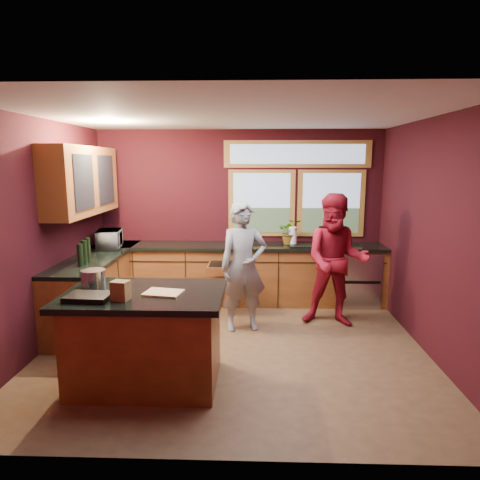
{
  "coord_description": "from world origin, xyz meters",
  "views": [
    {
      "loc": [
        0.23,
        -4.83,
        2.19
      ],
      "look_at": [
        0.06,
        0.4,
        1.24
      ],
      "focal_mm": 32.0,
      "sensor_mm": 36.0,
      "label": 1
    }
  ],
  "objects_px": {
    "person_grey": "(243,267)",
    "island": "(146,337)",
    "stock_pot": "(94,278)",
    "cutting_board": "(163,293)",
    "person_red": "(336,261)"
  },
  "relations": [
    {
      "from": "person_grey",
      "to": "island",
      "type": "bearing_deg",
      "value": -136.72
    },
    {
      "from": "island",
      "to": "stock_pot",
      "type": "bearing_deg",
      "value": 164.74
    },
    {
      "from": "cutting_board",
      "to": "stock_pot",
      "type": "bearing_deg",
      "value": 165.07
    },
    {
      "from": "person_grey",
      "to": "stock_pot",
      "type": "xyz_separation_m",
      "value": [
        -1.48,
        -1.29,
        0.19
      ]
    },
    {
      "from": "person_red",
      "to": "stock_pot",
      "type": "bearing_deg",
      "value": -140.66
    },
    {
      "from": "person_red",
      "to": "stock_pot",
      "type": "xyz_separation_m",
      "value": [
        -2.72,
        -1.49,
        0.14
      ]
    },
    {
      "from": "person_red",
      "to": "cutting_board",
      "type": "distance_m",
      "value": 2.6
    },
    {
      "from": "island",
      "to": "cutting_board",
      "type": "relative_size",
      "value": 4.43
    },
    {
      "from": "island",
      "to": "person_red",
      "type": "bearing_deg",
      "value": 37.15
    },
    {
      "from": "person_grey",
      "to": "cutting_board",
      "type": "height_order",
      "value": "person_grey"
    },
    {
      "from": "island",
      "to": "stock_pot",
      "type": "relative_size",
      "value": 6.46
    },
    {
      "from": "cutting_board",
      "to": "person_red",
      "type": "bearing_deg",
      "value": 40.69
    },
    {
      "from": "island",
      "to": "stock_pot",
      "type": "distance_m",
      "value": 0.8
    },
    {
      "from": "person_red",
      "to": "cutting_board",
      "type": "bearing_deg",
      "value": -128.74
    },
    {
      "from": "island",
      "to": "cutting_board",
      "type": "bearing_deg",
      "value": -14.04
    }
  ]
}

